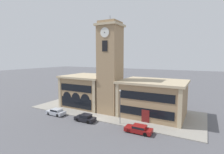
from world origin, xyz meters
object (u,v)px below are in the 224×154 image
(parked_car_far, at_px, (139,129))
(street_lamp, at_px, (120,102))
(parked_car_near, at_px, (56,112))
(parked_car_mid, at_px, (85,118))

(parked_car_far, bearing_deg, street_lamp, -24.50)
(parked_car_near, height_order, parked_car_far, parked_car_near)
(parked_car_mid, bearing_deg, street_lamp, -164.83)
(parked_car_near, xyz_separation_m, street_lamp, (14.39, 1.89, 3.56))
(parked_car_far, bearing_deg, parked_car_near, -0.94)
(parked_car_near, distance_m, parked_car_mid, 7.83)
(parked_car_mid, height_order, parked_car_far, parked_car_mid)
(street_lamp, bearing_deg, parked_car_far, -23.55)
(parked_car_far, relative_size, street_lamp, 0.71)
(parked_car_mid, bearing_deg, parked_car_near, -0.94)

